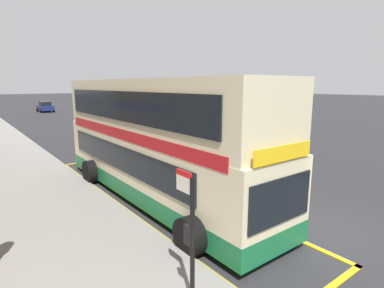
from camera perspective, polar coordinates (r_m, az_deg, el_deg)
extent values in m
plane|color=#28282B|center=(37.55, -24.72, 3.53)|extent=(260.00, 260.00, 0.00)
cube|color=beige|center=(11.58, -7.03, -3.38)|extent=(2.47, 11.35, 2.30)
cube|color=beige|center=(11.25, -7.28, 7.04)|extent=(2.44, 11.12, 1.90)
cube|color=#196B3D|center=(11.82, -6.93, -7.38)|extent=(2.49, 11.37, 0.60)
cube|color=#B2191E|center=(11.35, -7.17, 2.35)|extent=(2.50, 10.44, 0.36)
cube|color=black|center=(11.31, -13.58, -2.39)|extent=(0.04, 9.08, 0.90)
cube|color=black|center=(10.67, -13.15, 6.91)|extent=(0.04, 9.99, 1.00)
cube|color=black|center=(7.38, 16.29, -10.12)|extent=(2.17, 0.04, 1.10)
cube|color=yellow|center=(7.07, 16.77, -1.61)|extent=(1.97, 0.04, 0.36)
cylinder|color=black|center=(7.99, 0.09, -16.63)|extent=(0.56, 1.00, 1.00)
cylinder|color=black|center=(9.67, 12.91, -11.82)|extent=(0.56, 1.00, 1.00)
cylinder|color=black|center=(14.03, -18.17, -4.90)|extent=(0.56, 1.00, 1.00)
cylinder|color=black|center=(15.05, -8.63, -3.40)|extent=(0.56, 1.00, 1.00)
cube|color=gold|center=(11.40, -13.47, -10.96)|extent=(0.16, 14.07, 0.01)
cube|color=gold|center=(12.74, -1.36, -8.26)|extent=(0.16, 14.07, 0.01)
cube|color=gold|center=(18.11, -18.27, -3.00)|extent=(3.06, 0.16, 0.01)
cylinder|color=black|center=(5.89, 0.07, -17.80)|extent=(0.09, 0.09, 2.46)
cube|color=silver|center=(5.65, -1.51, -7.44)|extent=(0.05, 0.42, 0.30)
cube|color=red|center=(5.59, -1.52, -5.50)|extent=(0.05, 0.42, 0.10)
cube|color=black|center=(5.92, -0.54, -16.82)|extent=(0.06, 0.28, 0.40)
cube|color=navy|center=(54.01, -25.71, 6.12)|extent=(1.76, 4.20, 0.72)
cube|color=black|center=(53.87, -25.75, 6.81)|extent=(1.52, 1.90, 0.60)
cylinder|color=black|center=(55.13, -26.92, 5.72)|extent=(0.22, 0.60, 0.60)
cylinder|color=black|center=(55.50, -25.02, 5.90)|extent=(0.22, 0.60, 0.60)
cylinder|color=black|center=(52.58, -26.38, 5.57)|extent=(0.22, 0.60, 0.60)
cylinder|color=black|center=(52.96, -24.40, 5.76)|extent=(0.22, 0.60, 0.60)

